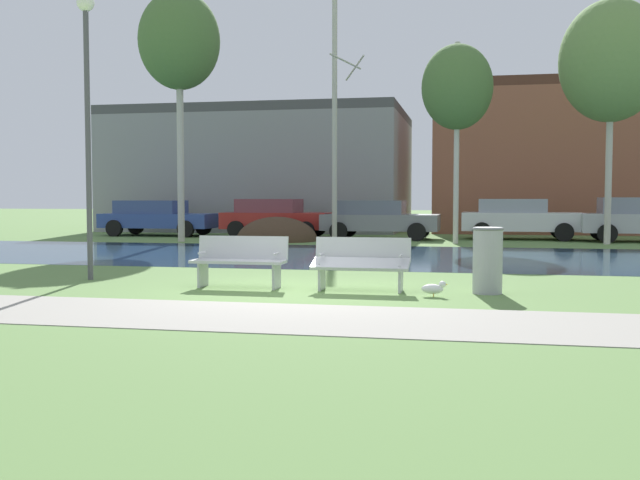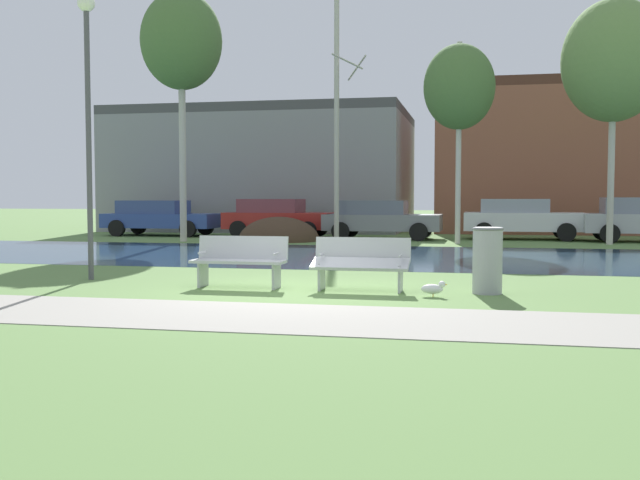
# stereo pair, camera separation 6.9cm
# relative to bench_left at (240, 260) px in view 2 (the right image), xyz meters

# --- Properties ---
(ground_plane) EXTENTS (120.00, 120.00, 0.00)m
(ground_plane) POSITION_rel_bench_left_xyz_m (1.04, 9.49, -0.47)
(ground_plane) COLOR #5B7F42
(paved_path_strip) EXTENTS (60.00, 2.29, 0.01)m
(paved_path_strip) POSITION_rel_bench_left_xyz_m (1.04, -2.89, -0.47)
(paved_path_strip) COLOR gray
(paved_path_strip) RESTS_ON ground
(river_band) EXTENTS (80.00, 7.71, 0.01)m
(river_band) POSITION_rel_bench_left_xyz_m (1.04, 7.00, -0.47)
(river_band) COLOR #284256
(river_band) RESTS_ON ground
(soil_mound) EXTENTS (2.84, 2.70, 1.68)m
(soil_mound) POSITION_rel_bench_left_xyz_m (-2.74, 12.81, -0.47)
(soil_mound) COLOR #423021
(soil_mound) RESTS_ON ground
(bench_left) EXTENTS (1.61, 0.58, 0.87)m
(bench_left) POSITION_rel_bench_left_xyz_m (0.00, 0.00, 0.00)
(bench_left) COLOR #B2B5B7
(bench_left) RESTS_ON ground
(bench_right) EXTENTS (1.61, 0.58, 0.87)m
(bench_right) POSITION_rel_bench_left_xyz_m (2.09, 0.00, 0.00)
(bench_right) COLOR #B2B5B7
(bench_right) RESTS_ON ground
(trash_bin) EXTENTS (0.49, 0.49, 1.06)m
(trash_bin) POSITION_rel_bench_left_xyz_m (4.12, 0.05, 0.08)
(trash_bin) COLOR #999B9E
(trash_bin) RESTS_ON ground
(seagull) EXTENTS (0.41, 0.15, 0.25)m
(seagull) POSITION_rel_bench_left_xyz_m (3.30, -0.52, -0.34)
(seagull) COLOR white
(seagull) RESTS_ON ground
(streetlamp) EXTENTS (0.32, 0.32, 5.24)m
(streetlamp) POSITION_rel_bench_left_xyz_m (-3.09, 0.56, 3.04)
(streetlamp) COLOR #4C4C51
(streetlamp) RESTS_ON ground
(birch_far_left) EXTENTS (2.75, 2.75, 8.72)m
(birch_far_left) POSITION_rel_bench_left_xyz_m (-5.85, 11.78, 6.29)
(birch_far_left) COLOR #BCB7A8
(birch_far_left) RESTS_ON ground
(birch_left) EXTENTS (1.14, 1.96, 8.74)m
(birch_left) POSITION_rel_bench_left_xyz_m (-0.73, 13.07, 3.96)
(birch_left) COLOR #BCB7A8
(birch_left) RESTS_ON ground
(birch_center_left) EXTENTS (2.30, 2.30, 6.52)m
(birch_center_left) POSITION_rel_bench_left_xyz_m (3.39, 12.50, 4.59)
(birch_center_left) COLOR beige
(birch_center_left) RESTS_ON ground
(birch_center) EXTENTS (3.24, 3.24, 7.81)m
(birch_center) POSITION_rel_bench_left_xyz_m (8.20, 13.15, 5.38)
(birch_center) COLOR beige
(birch_center) RESTS_ON ground
(parked_van_nearest_blue) EXTENTS (4.50, 2.09, 1.39)m
(parked_van_nearest_blue) POSITION_rel_bench_left_xyz_m (-8.22, 15.12, 0.27)
(parked_van_nearest_blue) COLOR #2D4793
(parked_van_nearest_blue) RESTS_ON ground
(parked_sedan_second_red) EXTENTS (4.10, 2.15, 1.45)m
(parked_sedan_second_red) POSITION_rel_bench_left_xyz_m (-3.41, 15.12, 0.29)
(parked_sedan_second_red) COLOR maroon
(parked_sedan_second_red) RESTS_ON ground
(parked_hatch_third_grey) EXTENTS (4.21, 2.15, 1.40)m
(parked_hatch_third_grey) POSITION_rel_bench_left_xyz_m (0.59, 14.56, 0.27)
(parked_hatch_third_grey) COLOR slate
(parked_hatch_third_grey) RESTS_ON ground
(parked_wagon_fourth_white) EXTENTS (4.21, 2.06, 1.46)m
(parked_wagon_fourth_white) POSITION_rel_bench_left_xyz_m (5.57, 15.31, 0.30)
(parked_wagon_fourth_white) COLOR silver
(parked_wagon_fourth_white) RESTS_ON ground
(building_grey_warehouse) EXTENTS (13.07, 9.18, 5.48)m
(building_grey_warehouse) POSITION_rel_bench_left_xyz_m (-5.68, 21.99, 2.27)
(building_grey_warehouse) COLOR gray
(building_grey_warehouse) RESTS_ON ground
(building_brick_low) EXTENTS (16.03, 7.18, 6.37)m
(building_brick_low) POSITION_rel_bench_left_xyz_m (10.32, 22.14, 2.71)
(building_brick_low) COLOR brown
(building_brick_low) RESTS_ON ground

